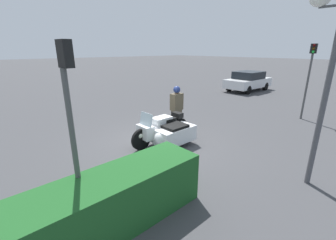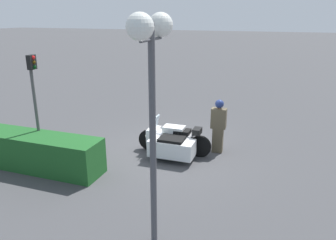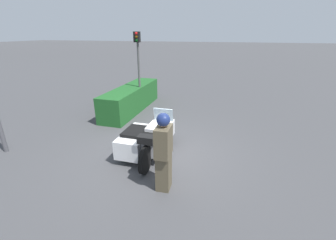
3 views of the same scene
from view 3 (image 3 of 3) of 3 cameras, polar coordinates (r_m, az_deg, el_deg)
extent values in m
plane|color=#424244|center=(6.51, -2.58, -8.06)|extent=(160.00, 160.00, 0.00)
cylinder|color=black|center=(6.93, -0.62, -2.91)|extent=(0.70, 0.11, 0.70)
cylinder|color=black|center=(5.48, -5.79, -10.06)|extent=(0.70, 0.11, 0.70)
cylinder|color=black|center=(6.27, -8.19, -6.68)|extent=(0.54, 0.10, 0.54)
cube|color=#B7B7BC|center=(6.14, -2.91, -5.07)|extent=(1.22, 0.45, 0.45)
cube|color=white|center=(6.00, -2.96, -2.29)|extent=(0.67, 0.42, 0.24)
cube|color=black|center=(5.77, -3.84, -3.54)|extent=(0.49, 0.42, 0.12)
cube|color=white|center=(6.69, -1.05, -1.86)|extent=(0.32, 0.59, 0.44)
cube|color=silver|center=(6.50, -1.19, 1.35)|extent=(0.12, 0.57, 0.40)
sphere|color=white|center=(6.91, -0.52, -1.68)|extent=(0.18, 0.18, 0.18)
cube|color=white|center=(6.25, -8.05, -5.31)|extent=(1.38, 0.69, 0.50)
sphere|color=white|center=(6.73, -6.10, -2.98)|extent=(0.47, 0.48, 0.48)
cube|color=black|center=(6.13, -8.19, -2.88)|extent=(0.76, 0.58, 0.09)
cube|color=black|center=(5.34, -5.56, -4.92)|extent=(0.24, 0.39, 0.18)
cube|color=brown|center=(4.94, -1.10, -13.06)|extent=(0.34, 0.30, 0.82)
cube|color=brown|center=(4.56, -1.16, -5.47)|extent=(0.49, 0.31, 0.65)
sphere|color=tan|center=(4.38, -1.21, -0.41)|extent=(0.22, 0.22, 0.22)
sphere|color=navy|center=(4.37, -1.21, 0.06)|extent=(0.28, 0.28, 0.28)
cube|color=#1E5623|center=(9.95, -9.26, 5.42)|extent=(4.08, 0.99, 1.02)
cylinder|color=#4C4C4C|center=(9.70, -7.30, 10.61)|extent=(0.09, 0.09, 2.83)
cube|color=black|center=(9.48, -7.90, 20.17)|extent=(0.16, 0.27, 0.40)
sphere|color=red|center=(9.42, -8.09, 20.95)|extent=(0.11, 0.11, 0.11)
sphere|color=#462D06|center=(9.42, -8.05, 20.16)|extent=(0.11, 0.11, 0.11)
sphere|color=#07350F|center=(9.42, -8.01, 19.37)|extent=(0.11, 0.11, 0.11)
camera|label=1|loc=(12.27, -21.68, 19.51)|focal=24.00mm
camera|label=2|loc=(11.36, -66.58, 14.77)|focal=35.00mm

